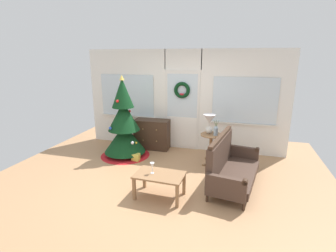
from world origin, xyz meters
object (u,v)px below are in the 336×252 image
at_px(flower_vase, 216,130).
at_px(wine_glass, 152,166).
at_px(gift_box, 136,157).
at_px(christmas_tree, 124,128).
at_px(settee_sofa, 229,166).
at_px(dresser_cabinet, 152,134).
at_px(side_table, 211,143).
at_px(coffee_table, 160,178).
at_px(table_lamp, 209,121).

xyz_separation_m(flower_vase, wine_glass, (-0.90, -1.64, -0.24)).
bearing_deg(gift_box, christmas_tree, 147.38).
distance_m(settee_sofa, gift_box, 2.24).
relative_size(dresser_cabinet, side_table, 1.33).
distance_m(dresser_cabinet, coffee_table, 2.45).
bearing_deg(christmas_tree, gift_box, -32.62).
xyz_separation_m(side_table, gift_box, (-1.69, -0.35, -0.40)).
relative_size(settee_sofa, coffee_table, 2.02).
height_order(christmas_tree, flower_vase, christmas_tree).
bearing_deg(coffee_table, side_table, 68.60).
bearing_deg(gift_box, coffee_table, -52.98).
distance_m(side_table, wine_glass, 1.88).
relative_size(dresser_cabinet, settee_sofa, 0.53).
relative_size(table_lamp, wine_glass, 2.26).
bearing_deg(christmas_tree, side_table, 2.76).
height_order(settee_sofa, table_lamp, table_lamp).
xyz_separation_m(christmas_tree, settee_sofa, (2.54, -0.81, -0.33)).
distance_m(flower_vase, coffee_table, 1.87).
relative_size(flower_vase, gift_box, 2.04).
bearing_deg(wine_glass, christmas_tree, 128.64).
height_order(wine_glass, gift_box, wine_glass).
height_order(table_lamp, flower_vase, table_lamp).
bearing_deg(coffee_table, christmas_tree, 131.33).
bearing_deg(side_table, christmas_tree, -177.24).
xyz_separation_m(christmas_tree, dresser_cabinet, (0.48, 0.66, -0.32)).
xyz_separation_m(settee_sofa, table_lamp, (-0.52, 0.95, 0.60)).
bearing_deg(flower_vase, settee_sofa, -67.06).
bearing_deg(coffee_table, gift_box, 127.02).
relative_size(side_table, flower_vase, 1.97).
bearing_deg(settee_sofa, flower_vase, 112.94).
height_order(christmas_tree, side_table, christmas_tree).
height_order(coffee_table, gift_box, coffee_table).
bearing_deg(table_lamp, side_table, -33.69).
height_order(dresser_cabinet, wine_glass, dresser_cabinet).
bearing_deg(side_table, gift_box, -168.34).
distance_m(table_lamp, coffee_table, 1.95).
bearing_deg(christmas_tree, wine_glass, -51.36).
distance_m(wine_glass, gift_box, 1.69).
bearing_deg(wine_glass, gift_box, 123.40).
relative_size(settee_sofa, side_table, 2.51).
bearing_deg(coffee_table, dresser_cabinet, 112.40).
bearing_deg(flower_vase, dresser_cabinet, 159.95).
height_order(dresser_cabinet, settee_sofa, settee_sofa).
height_order(dresser_cabinet, coffee_table, dresser_cabinet).
relative_size(coffee_table, gift_box, 5.00).
xyz_separation_m(settee_sofa, wine_glass, (-1.26, -0.80, 0.19)).
height_order(flower_vase, wine_glass, flower_vase).
xyz_separation_m(dresser_cabinet, settee_sofa, (2.06, -1.47, -0.01)).
relative_size(christmas_tree, gift_box, 11.43).
bearing_deg(wine_glass, coffee_table, -0.40).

